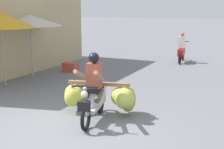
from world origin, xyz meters
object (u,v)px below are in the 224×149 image
object	(u,v)px
motorbike_distant_ahead_left	(181,50)
produce_crate	(70,67)
market_umbrella_near_shop	(1,20)
market_umbrella_further_along	(30,20)
motorbike_main_loaded	(100,95)

from	to	relation	value
motorbike_distant_ahead_left	produce_crate	world-z (taller)	motorbike_distant_ahead_left
produce_crate	market_umbrella_near_shop	bearing A→B (deg)	-103.86
market_umbrella_further_along	motorbike_main_loaded	bearing A→B (deg)	-33.69
market_umbrella_further_along	motorbike_distant_ahead_left	bearing A→B (deg)	51.34
motorbike_distant_ahead_left	motorbike_main_loaded	bearing A→B (deg)	-90.33
market_umbrella_near_shop	market_umbrella_further_along	distance (m)	1.46
market_umbrella_near_shop	motorbike_main_loaded	bearing A→B (deg)	-18.07
market_umbrella_near_shop	produce_crate	bearing A→B (deg)	76.14
motorbike_distant_ahead_left	produce_crate	distance (m)	5.33
market_umbrella_further_along	produce_crate	size ratio (longest dim) A/B	4.15
motorbike_main_loaded	produce_crate	bearing A→B (deg)	129.44
motorbike_main_loaded	produce_crate	world-z (taller)	motorbike_main_loaded
motorbike_distant_ahead_left	market_umbrella_further_along	size ratio (longest dim) A/B	0.70
market_umbrella_near_shop	market_umbrella_further_along	bearing A→B (deg)	91.08
market_umbrella_further_along	market_umbrella_near_shop	bearing A→B (deg)	-88.92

